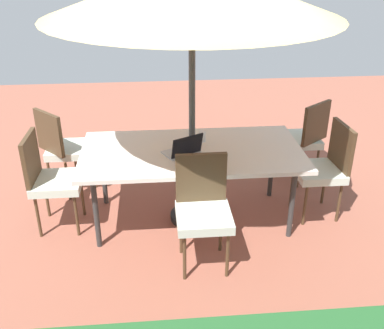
% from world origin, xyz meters
% --- Properties ---
extents(ground_plane, '(10.00, 10.00, 0.02)m').
position_xyz_m(ground_plane, '(0.00, 0.00, -0.01)').
color(ground_plane, '#935442').
extents(dining_table, '(2.11, 1.07, 0.77)m').
position_xyz_m(dining_table, '(0.00, 0.00, 0.72)').
color(dining_table, silver).
rests_on(dining_table, ground_plane).
extents(chair_east, '(0.47, 0.46, 0.98)m').
position_xyz_m(chair_east, '(1.36, 0.01, 0.55)').
color(chair_east, silver).
rests_on(chair_east, ground_plane).
extents(chair_southeast, '(0.59, 0.59, 0.98)m').
position_xyz_m(chair_southeast, '(1.35, -0.70, 0.55)').
color(chair_southeast, silver).
rests_on(chair_southeast, ground_plane).
extents(chair_west, '(0.48, 0.47, 0.98)m').
position_xyz_m(chair_west, '(-1.33, 0.01, 0.55)').
color(chair_west, silver).
rests_on(chair_west, ground_plane).
extents(chair_north, '(0.46, 0.46, 0.98)m').
position_xyz_m(chair_north, '(-0.03, 0.67, 0.55)').
color(chair_north, silver).
rests_on(chair_north, ground_plane).
extents(chair_southwest, '(0.58, 0.58, 0.98)m').
position_xyz_m(chair_southwest, '(-1.35, -0.74, 0.55)').
color(chair_southwest, silver).
rests_on(chair_southwest, ground_plane).
extents(laptop, '(0.40, 0.37, 0.21)m').
position_xyz_m(laptop, '(0.09, 0.09, 0.82)').
color(laptop, '#B7B7BC').
rests_on(laptop, dining_table).
extents(cup, '(0.07, 0.07, 0.11)m').
position_xyz_m(cup, '(-0.12, -0.19, 0.83)').
color(cup, white).
rests_on(cup, dining_table).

